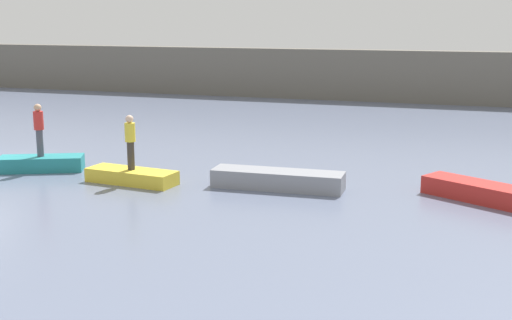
{
  "coord_description": "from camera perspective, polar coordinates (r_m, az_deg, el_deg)",
  "views": [
    {
      "loc": [
        16.75,
        -18.78,
        5.04
      ],
      "look_at": [
        9.94,
        1.48,
        0.5
      ],
      "focal_mm": 47.7,
      "sensor_mm": 36.0,
      "label": 1
    }
  ],
  "objects": [
    {
      "name": "rowboat_teal",
      "position": [
        23.65,
        -17.56,
        -0.28
      ],
      "size": [
        2.85,
        1.98,
        0.49
      ],
      "primitive_type": "cube",
      "rotation": [
        0.0,
        0.0,
        0.43
      ],
      "color": "teal",
      "rests_on": "ground_plane"
    },
    {
      "name": "embankment_wall",
      "position": [
        44.61,
        -3.57,
        7.45
      ],
      "size": [
        80.0,
        1.2,
        3.06
      ],
      "primitive_type": "cube",
      "color": "#666056",
      "rests_on": "ground_plane"
    },
    {
      "name": "rowboat_red",
      "position": [
        19.95,
        18.08,
        -2.5
      ],
      "size": [
        3.16,
        2.32,
        0.51
      ],
      "primitive_type": "cube",
      "rotation": [
        0.0,
        0.0,
        -0.5
      ],
      "color": "red",
      "rests_on": "ground_plane"
    },
    {
      "name": "rowboat_yellow",
      "position": [
        21.23,
        -10.38,
        -1.36
      ],
      "size": [
        2.95,
        1.24,
        0.43
      ],
      "primitive_type": "cube",
      "rotation": [
        0.0,
        0.0,
        -0.11
      ],
      "color": "gold",
      "rests_on": "ground_plane"
    },
    {
      "name": "person_yellow_shirt",
      "position": [
        21.0,
        -10.5,
        1.71
      ],
      "size": [
        0.32,
        0.32,
        1.69
      ],
      "color": "#38332D",
      "rests_on": "rowboat_yellow"
    },
    {
      "name": "person_red_shirt",
      "position": [
        23.44,
        -17.75,
        2.64
      ],
      "size": [
        0.32,
        0.32,
        1.75
      ],
      "color": "#4C4C56",
      "rests_on": "rowboat_teal"
    },
    {
      "name": "rowboat_grey",
      "position": [
        20.25,
        1.83,
        -1.65
      ],
      "size": [
        3.98,
        1.17,
        0.54
      ],
      "primitive_type": "cube",
      "rotation": [
        0.0,
        0.0,
        0.05
      ],
      "color": "gray",
      "rests_on": "ground_plane"
    }
  ]
}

